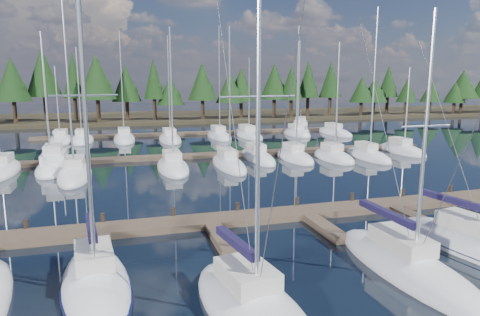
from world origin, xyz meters
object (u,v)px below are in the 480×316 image
object	(u,v)px
front_sailboat_1	(96,283)
front_sailboat_3	(406,267)
main_dock	(308,215)
front_sailboat_2	(251,306)
motor_yacht_right	(300,130)
front_sailboat_4	(475,246)
motor_yacht_left	(55,166)

from	to	relation	value
front_sailboat_1	front_sailboat_3	bearing A→B (deg)	-9.16
main_dock	front_sailboat_3	xyz separation A→B (m)	(0.99, -8.06, 0.07)
front_sailboat_1	front_sailboat_2	bearing A→B (deg)	-31.47
motor_yacht_right	main_dock	bearing A→B (deg)	-113.35
front_sailboat_4	motor_yacht_left	world-z (taller)	front_sailboat_4
front_sailboat_1	motor_yacht_right	xyz separation A→B (m)	(29.21, 45.63, 0.18)
motor_yacht_right	front_sailboat_4	bearing A→B (deg)	-103.64
front_sailboat_4	front_sailboat_2	bearing A→B (deg)	-169.23
main_dock	front_sailboat_1	size ratio (longest dim) A/B	3.10
front_sailboat_1	front_sailboat_2	world-z (taller)	front_sailboat_2
main_dock	motor_yacht_right	bearing A→B (deg)	66.65
front_sailboat_2	motor_yacht_left	size ratio (longest dim) A/B	1.72
main_dock	motor_yacht_right	size ratio (longest dim) A/B	4.87
front_sailboat_4	motor_yacht_left	xyz separation A→B (m)	(-22.59, 26.58, 0.19)
front_sailboat_1	motor_yacht_left	xyz separation A→B (m)	(-4.70, 25.55, 0.16)
front_sailboat_2	front_sailboat_4	world-z (taller)	front_sailboat_2
front_sailboat_3	motor_yacht_left	bearing A→B (deg)	122.71
motor_yacht_left	front_sailboat_3	bearing A→B (deg)	-57.29
front_sailboat_1	front_sailboat_2	xyz separation A→B (m)	(5.51, -3.37, -0.00)
main_dock	front_sailboat_2	world-z (taller)	front_sailboat_2
front_sailboat_2	front_sailboat_4	size ratio (longest dim) A/B	1.27
main_dock	front_sailboat_4	size ratio (longest dim) A/B	3.93
front_sailboat_3	motor_yacht_right	xyz separation A→B (m)	(16.14, 47.74, 0.20)
front_sailboat_2	motor_yacht_left	bearing A→B (deg)	109.44
front_sailboat_4	motor_yacht_right	bearing A→B (deg)	76.36
motor_yacht_left	motor_yacht_right	size ratio (longest dim) A/B	0.92
main_dock	front_sailboat_3	world-z (taller)	front_sailboat_3
front_sailboat_1	main_dock	bearing A→B (deg)	26.22
main_dock	motor_yacht_left	size ratio (longest dim) A/B	5.31
front_sailboat_2	motor_yacht_right	xyz separation A→B (m)	(23.70, 49.01, 0.19)
front_sailboat_2	front_sailboat_3	distance (m)	7.66
front_sailboat_3	front_sailboat_1	bearing A→B (deg)	170.84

